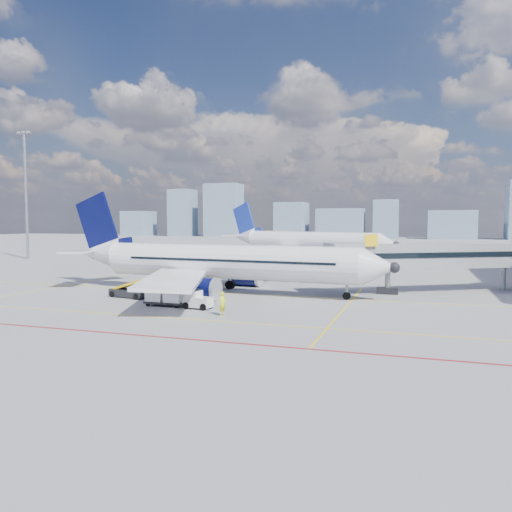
{
  "coord_description": "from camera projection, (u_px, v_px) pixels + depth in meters",
  "views": [
    {
      "loc": [
        20.18,
        -40.82,
        7.63
      ],
      "look_at": [
        3.91,
        8.46,
        4.0
      ],
      "focal_mm": 35.0,
      "sensor_mm": 36.0,
      "label": 1
    }
  ],
  "objects": [
    {
      "name": "main_aircraft",
      "position": [
        214.0,
        262.0,
        53.78
      ],
      "size": [
        38.16,
        33.22,
        11.14
      ],
      "rotation": [
        0.0,
        0.0,
        -0.08
      ],
      "color": "silver",
      "rests_on": "ground"
    },
    {
      "name": "cargo_dolly",
      "position": [
        166.0,
        294.0,
        44.88
      ],
      "size": [
        3.7,
        1.7,
        2.02
      ],
      "rotation": [
        0.0,
        0.0,
        -0.02
      ],
      "color": "black",
      "rests_on": "ground"
    },
    {
      "name": "jet_bridge",
      "position": [
        452.0,
        257.0,
        53.91
      ],
      "size": [
        23.55,
        15.78,
        6.3
      ],
      "color": "#909298",
      "rests_on": "ground"
    },
    {
      "name": "baggage_tug",
      "position": [
        197.0,
        300.0,
        43.5
      ],
      "size": [
        2.52,
        1.69,
        1.66
      ],
      "rotation": [
        0.0,
        0.0,
        -0.11
      ],
      "color": "silver",
      "rests_on": "ground"
    },
    {
      "name": "ground",
      "position": [
        186.0,
        305.0,
        45.51
      ],
      "size": [
        420.0,
        420.0,
        0.0
      ],
      "primitive_type": "plane",
      "color": "gray",
      "rests_on": "ground"
    },
    {
      "name": "belt_loader",
      "position": [
        131.0,
        291.0,
        49.73
      ],
      "size": [
        6.31,
        2.7,
        2.53
      ],
      "rotation": [
        0.0,
        0.0,
        -0.22
      ],
      "color": "black",
      "rests_on": "ground"
    },
    {
      "name": "distant_skyline",
      "position": [
        356.0,
        217.0,
        227.32
      ],
      "size": [
        250.62,
        15.96,
        26.05
      ],
      "color": "slate",
      "rests_on": "ground"
    },
    {
      "name": "ramp_worker",
      "position": [
        223.0,
        304.0,
        40.3
      ],
      "size": [
        0.69,
        0.83,
        1.94
      ],
      "primitive_type": "imported",
      "rotation": [
        0.0,
        0.0,
        1.2
      ],
      "color": "yellow",
      "rests_on": "ground"
    },
    {
      "name": "apron_markings",
      "position": [
        159.0,
        312.0,
        41.98
      ],
      "size": [
        90.0,
        35.12,
        0.01
      ],
      "color": "yellow",
      "rests_on": "ground"
    },
    {
      "name": "floodlight_mast_nw",
      "position": [
        26.0,
        191.0,
        99.65
      ],
      "size": [
        3.2,
        0.61,
        25.45
      ],
      "color": "gray",
      "rests_on": "ground"
    },
    {
      "name": "second_aircraft",
      "position": [
        304.0,
        242.0,
        107.79
      ],
      "size": [
        41.1,
        34.67,
        12.67
      ],
      "rotation": [
        0.0,
        0.0,
        -0.42
      ],
      "color": "silver",
      "rests_on": "ground"
    }
  ]
}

